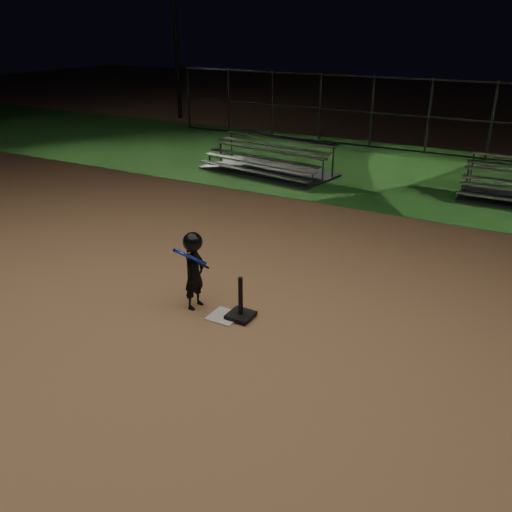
{
  "coord_description": "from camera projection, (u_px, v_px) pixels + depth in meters",
  "views": [
    {
      "loc": [
        3.96,
        -6.07,
        4.17
      ],
      "look_at": [
        0.0,
        1.0,
        0.65
      ],
      "focal_mm": 37.68,
      "sensor_mm": 36.0,
      "label": 1
    }
  ],
  "objects": [
    {
      "name": "ground",
      "position": [
        224.0,
        317.0,
        8.29
      ],
      "size": [
        80.0,
        80.0,
        0.0
      ],
      "primitive_type": "plane",
      "color": "#9E6D47",
      "rests_on": "ground"
    },
    {
      "name": "child_batter",
      "position": [
        194.0,
        268.0,
        8.34
      ],
      "size": [
        0.42,
        0.63,
        1.27
      ],
      "rotation": [
        0.0,
        0.0,
        1.53
      ],
      "color": "black",
      "rests_on": "ground"
    },
    {
      "name": "batting_tee",
      "position": [
        241.0,
        310.0,
        8.21
      ],
      "size": [
        0.38,
        0.38,
        0.67
      ],
      "color": "black",
      "rests_on": "home_plate"
    },
    {
      "name": "backstop_fence",
      "position": [
        429.0,
        117.0,
        18.2
      ],
      "size": [
        20.08,
        0.08,
        2.5
      ],
      "color": "#38383D",
      "rests_on": "ground"
    },
    {
      "name": "light_pole_left",
      "position": [
        173.0,
        4.0,
        23.66
      ],
      "size": [
        0.9,
        0.53,
        8.3
      ],
      "color": "#2D2D30",
      "rests_on": "ground"
    },
    {
      "name": "home_plate",
      "position": [
        224.0,
        316.0,
        8.29
      ],
      "size": [
        0.45,
        0.45,
        0.02
      ],
      "primitive_type": "cube",
      "color": "beige",
      "rests_on": "ground"
    },
    {
      "name": "grass_strip",
      "position": [
        401.0,
        172.0,
        16.29
      ],
      "size": [
        60.0,
        8.0,
        0.01
      ],
      "primitive_type": "cube",
      "color": "#20541B",
      "rests_on": "ground"
    },
    {
      "name": "bleacher_left",
      "position": [
        268.0,
        166.0,
        16.22
      ],
      "size": [
        4.2,
        2.48,
        0.97
      ],
      "rotation": [
        0.0,
        0.0,
        -0.15
      ],
      "color": "#A6A6AA",
      "rests_on": "ground"
    }
  ]
}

